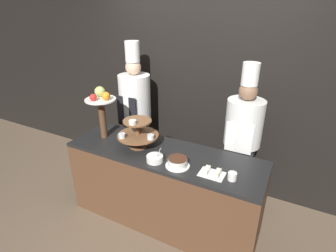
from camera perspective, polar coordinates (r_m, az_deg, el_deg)
The scene contains 11 objects.
ground_plane at distance 2.99m, azimuth -4.03°, elevation -22.91°, with size 14.00×14.00×0.00m, color brown.
wall_back at distance 3.28m, azimuth 7.08°, elevation 10.18°, with size 10.00×0.06×2.80m.
buffet_counter at distance 2.91m, azimuth -0.93°, elevation -13.05°, with size 2.04×0.64×0.86m.
tiered_stand at distance 2.71m, azimuth -6.61°, elevation -1.40°, with size 0.43×0.43×0.34m.
fruit_pedestal at distance 2.92m, azimuth -14.34°, elevation 4.58°, with size 0.33×0.33×0.56m.
cake_round at distance 2.43m, azimuth 2.09°, elevation -7.90°, with size 0.23×0.23×0.08m.
cup_white at distance 2.32m, azimuth 13.82°, elevation -10.58°, with size 0.08×0.08×0.07m.
cake_square_tray at distance 2.36m, azimuth 9.54°, elevation -9.99°, with size 0.22×0.16×0.05m.
serving_bowl_near at distance 2.50m, azimuth -2.89°, elevation -7.08°, with size 0.16×0.16×0.16m.
chef_left at distance 3.41m, azimuth -7.10°, elevation 3.55°, with size 0.40×0.40×1.85m.
chef_center_left at distance 2.94m, azimuth 15.87°, elevation -2.22°, with size 0.39×0.39×1.72m.
Camera 1 is at (1.11, -1.70, 2.20)m, focal length 28.00 mm.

